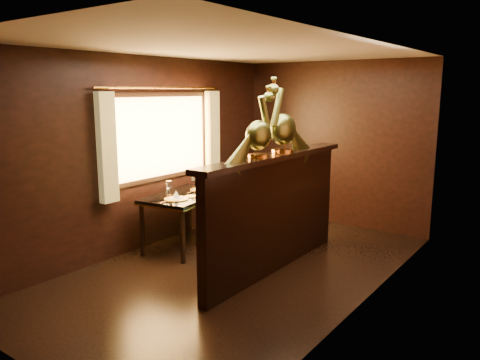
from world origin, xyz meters
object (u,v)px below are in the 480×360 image
at_px(chair_right, 259,198).
at_px(peacock_right, 283,115).
at_px(dining_table, 186,199).
at_px(peacock_left, 259,122).
at_px(chair_left, 253,209).

xyz_separation_m(chair_right, peacock_right, (0.64, -0.49, 1.14)).
height_order(dining_table, peacock_left, peacock_left).
bearing_deg(dining_table, peacock_left, -23.24).
relative_size(peacock_left, peacock_right, 0.89).
height_order(peacock_left, peacock_right, peacock_right).
height_order(dining_table, chair_left, chair_left).
bearing_deg(peacock_right, chair_left, -162.14).
relative_size(dining_table, peacock_left, 1.76).
bearing_deg(chair_right, peacock_left, -40.07).
height_order(chair_left, peacock_right, peacock_right).
height_order(chair_right, peacock_right, peacock_right).
xyz_separation_m(dining_table, chair_right, (0.74, 0.64, -0.01)).
distance_m(dining_table, peacock_left, 1.79).
relative_size(dining_table, peacock_right, 1.57).
height_order(chair_left, peacock_left, peacock_left).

